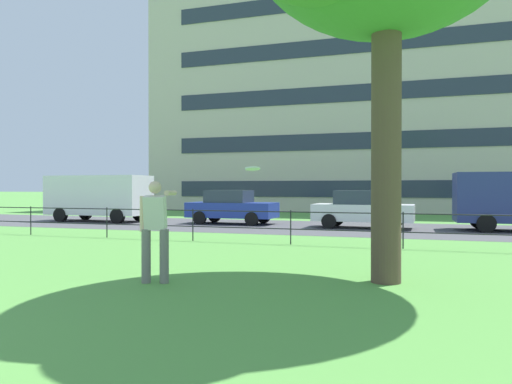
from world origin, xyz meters
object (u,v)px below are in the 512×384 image
at_px(person_thrower, 155,228).
at_px(car_white_right, 362,209).
at_px(panel_van_far_right, 99,195).
at_px(car_blue_far_left, 231,207).
at_px(frisbee, 253,168).
at_px(apartment_building_background, 392,84).

relative_size(person_thrower, car_white_right, 0.44).
relative_size(panel_van_far_right, car_white_right, 1.24).
relative_size(person_thrower, car_blue_far_left, 0.44).
bearing_deg(frisbee, apartment_building_background, 88.43).
distance_m(car_blue_far_left, car_white_right, 5.93).
xyz_separation_m(frisbee, car_white_right, (0.61, 12.20, -1.22)).
distance_m(panel_van_far_right, car_white_right, 12.69).
distance_m(panel_van_far_right, car_blue_far_left, 6.80).
height_order(car_blue_far_left, car_white_right, same).
bearing_deg(frisbee, person_thrower, -157.97).
distance_m(frisbee, apartment_building_background, 31.74).
bearing_deg(panel_van_far_right, car_blue_far_left, 4.05).
height_order(car_white_right, apartment_building_background, apartment_building_background).
bearing_deg(panel_van_far_right, frisbee, -45.27).
bearing_deg(frisbee, car_blue_far_left, 112.74).
xyz_separation_m(person_thrower, car_blue_far_left, (-3.73, 13.30, -0.19)).
relative_size(car_blue_far_left, car_white_right, 1.00).
relative_size(person_thrower, apartment_building_background, 0.05).
bearing_deg(apartment_building_background, car_white_right, -90.74).
bearing_deg(car_blue_far_left, car_white_right, -4.48).
relative_size(panel_van_far_right, car_blue_far_left, 1.24).
bearing_deg(apartment_building_background, panel_van_far_right, -124.76).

